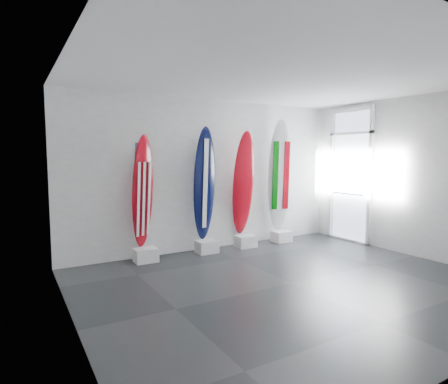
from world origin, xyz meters
TOP-DOWN VIEW (x-y plane):
  - floor at (0.00, 0.00)m, footprint 6.00×6.00m
  - ceiling at (0.00, 0.00)m, footprint 6.00×6.00m
  - wall_back at (0.00, 2.50)m, footprint 6.00×0.00m
  - wall_left at (-3.00, 0.00)m, footprint 0.00×5.00m
  - wall_right at (3.00, 0.00)m, footprint 0.00×5.00m
  - display_block_usa at (-1.50, 2.18)m, footprint 0.40×0.30m
  - surfboard_usa at (-1.50, 2.28)m, footprint 0.51×0.38m
  - display_block_navy at (-0.27, 2.18)m, footprint 0.40×0.30m
  - surfboard_navy at (-0.27, 2.28)m, footprint 0.52×0.28m
  - display_block_swiss at (0.63, 2.18)m, footprint 0.40×0.30m
  - surfboard_swiss at (0.63, 2.28)m, footprint 0.51×0.38m
  - display_block_italy at (1.58, 2.18)m, footprint 0.40×0.30m
  - surfboard_italy at (1.58, 2.28)m, footprint 0.58×0.32m
  - wall_outlet at (-2.45, 2.48)m, footprint 0.09×0.02m
  - glass_door at (2.97, 1.55)m, footprint 0.12×1.16m
  - balcony at (4.30, 1.55)m, footprint 2.80×2.20m

SIDE VIEW (x-z plane):
  - floor at x=0.00m, z-range 0.00..0.00m
  - display_block_usa at x=-1.50m, z-range 0.00..0.24m
  - display_block_navy at x=-0.27m, z-range 0.00..0.24m
  - display_block_swiss at x=0.63m, z-range 0.00..0.24m
  - display_block_italy at x=1.58m, z-range 0.00..0.24m
  - wall_outlet at x=-2.45m, z-range 0.28..0.41m
  - balcony at x=4.30m, z-range -0.10..1.10m
  - surfboard_usa at x=-1.50m, z-range 0.24..2.26m
  - surfboard_swiss at x=0.63m, z-range 0.23..2.39m
  - surfboard_navy at x=-0.27m, z-range 0.24..2.45m
  - glass_door at x=2.97m, z-range 0.00..2.85m
  - surfboard_italy at x=1.58m, z-range 0.24..2.67m
  - wall_back at x=0.00m, z-range -1.50..4.50m
  - wall_left at x=-3.00m, z-range -1.00..4.00m
  - wall_right at x=3.00m, z-range -1.00..4.00m
  - ceiling at x=0.00m, z-range 3.00..3.00m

